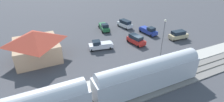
# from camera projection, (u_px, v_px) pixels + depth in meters

# --- Properties ---
(ground_plane) EXTENTS (200.00, 200.00, 0.00)m
(ground_plane) POSITION_uv_depth(u_px,v_px,m) (138.00, 45.00, 43.77)
(ground_plane) COLOR #424247
(railway_track) EXTENTS (4.80, 70.00, 0.30)m
(railway_track) POSITION_uv_depth(u_px,v_px,m) (180.00, 76.00, 32.62)
(railway_track) COLOR slate
(railway_track) RESTS_ON ground
(platform) EXTENTS (3.20, 46.00, 0.30)m
(platform) POSITION_uv_depth(u_px,v_px,m) (166.00, 65.00, 35.76)
(platform) COLOR #B7B2A8
(platform) RESTS_ON ground
(station_building) EXTENTS (9.92, 9.32, 5.97)m
(station_building) POSITION_uv_depth(u_px,v_px,m) (36.00, 45.00, 37.05)
(station_building) COLOR tan
(station_building) RESTS_ON ground
(pedestrian_on_platform) EXTENTS (0.36, 0.36, 1.71)m
(pedestrian_on_platform) POSITION_uv_depth(u_px,v_px,m) (164.00, 61.00, 34.85)
(pedestrian_on_platform) COLOR #333338
(pedestrian_on_platform) RESTS_ON platform
(pickup_silver) EXTENTS (2.97, 5.68, 2.14)m
(pickup_silver) POSITION_uv_depth(u_px,v_px,m) (100.00, 45.00, 41.53)
(pickup_silver) COLOR silver
(pickup_silver) RESTS_ON ground
(suv_tan) EXTENTS (2.27, 5.02, 2.22)m
(suv_tan) POSITION_uv_depth(u_px,v_px,m) (178.00, 35.00, 46.37)
(suv_tan) COLOR #C6B284
(suv_tan) RESTS_ON ground
(suv_white) EXTENTS (5.19, 3.11, 2.22)m
(suv_white) POSITION_uv_depth(u_px,v_px,m) (125.00, 24.00, 53.73)
(suv_white) COLOR white
(suv_white) RESTS_ON ground
(pickup_green) EXTENTS (5.64, 3.12, 2.14)m
(pickup_green) POSITION_uv_depth(u_px,v_px,m) (104.00, 27.00, 51.81)
(pickup_green) COLOR #236638
(pickup_green) RESTS_ON ground
(pickup_blue) EXTENTS (5.62, 3.05, 2.14)m
(pickup_blue) POSITION_uv_depth(u_px,v_px,m) (148.00, 30.00, 49.36)
(pickup_blue) COLOR #283D9E
(pickup_blue) RESTS_ON ground
(suv_red) EXTENTS (5.17, 3.04, 2.22)m
(suv_red) POSITION_uv_depth(u_px,v_px,m) (136.00, 40.00, 43.89)
(suv_red) COLOR red
(suv_red) RESTS_ON ground
(light_pole_near_platform) EXTENTS (0.44, 0.44, 8.45)m
(light_pole_near_platform) POSITION_uv_depth(u_px,v_px,m) (163.00, 35.00, 35.93)
(light_pole_near_platform) COLOR #515156
(light_pole_near_platform) RESTS_ON ground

